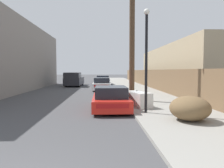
# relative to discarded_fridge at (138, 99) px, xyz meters

# --- Properties ---
(sidewalk_curb) EXTENTS (4.20, 63.00, 0.12)m
(sidewalk_curb) POSITION_rel_discarded_fridge_xyz_m (1.57, 15.14, -0.44)
(sidewalk_curb) COLOR gray
(sidewalk_curb) RESTS_ON ground
(discarded_fridge) EXTENTS (1.25, 1.98, 0.78)m
(discarded_fridge) POSITION_rel_discarded_fridge_xyz_m (0.00, 0.00, 0.00)
(discarded_fridge) COLOR silver
(discarded_fridge) RESTS_ON sidewalk_curb
(parked_sports_car_red) EXTENTS (1.82, 4.33, 1.20)m
(parked_sports_car_red) POSITION_rel_discarded_fridge_xyz_m (-1.47, -0.19, 0.05)
(parked_sports_car_red) COLOR red
(parked_sports_car_red) RESTS_ON ground
(car_parked_mid) EXTENTS (1.76, 4.48, 1.29)m
(car_parked_mid) POSITION_rel_discarded_fridge_xyz_m (-1.96, 10.81, 0.11)
(car_parked_mid) COLOR silver
(car_parked_mid) RESTS_ON ground
(car_parked_far) EXTENTS (1.95, 4.60, 1.33)m
(car_parked_far) POSITION_rel_discarded_fridge_xyz_m (-1.82, 19.00, 0.12)
(car_parked_far) COLOR #2D478C
(car_parked_far) RESTS_ON ground
(pickup_truck) EXTENTS (2.06, 5.68, 1.76)m
(pickup_truck) POSITION_rel_discarded_fridge_xyz_m (-5.56, 16.91, 0.38)
(pickup_truck) COLOR #232328
(pickup_truck) RESTS_ON ground
(utility_pole) EXTENTS (1.80, 0.34, 9.30)m
(utility_pole) POSITION_rel_discarded_fridge_xyz_m (-0.02, 2.38, 4.36)
(utility_pole) COLOR #4C3826
(utility_pole) RESTS_ON sidewalk_curb
(street_lamp) EXTENTS (0.26, 0.26, 4.57)m
(street_lamp) POSITION_rel_discarded_fridge_xyz_m (0.05, -1.78, 2.28)
(street_lamp) COLOR black
(street_lamp) RESTS_ON sidewalk_curb
(brush_pile) EXTENTS (1.51, 1.58, 0.93)m
(brush_pile) POSITION_rel_discarded_fridge_xyz_m (1.41, -3.37, 0.09)
(brush_pile) COLOR brown
(brush_pile) RESTS_ON sidewalk_curb
(wooden_fence) EXTENTS (0.08, 43.40, 1.97)m
(wooden_fence) POSITION_rel_discarded_fridge_xyz_m (3.52, 13.67, 0.61)
(wooden_fence) COLOR brown
(wooden_fence) RESTS_ON sidewalk_curb
(building_right_house) EXTENTS (6.00, 19.59, 4.54)m
(building_right_house) POSITION_rel_discarded_fridge_xyz_m (7.35, 11.70, 1.77)
(building_right_house) COLOR tan
(building_right_house) RESTS_ON ground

